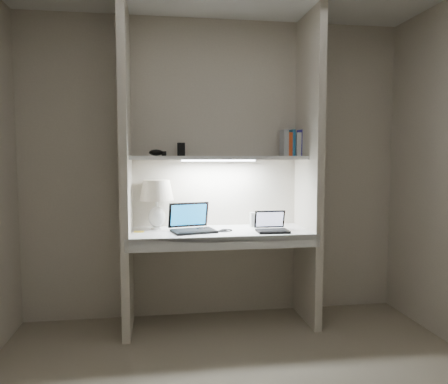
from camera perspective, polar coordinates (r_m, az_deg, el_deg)
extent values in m
cube|color=beige|center=(3.72, -1.10, 2.97)|extent=(3.20, 0.01, 2.50)
cube|color=beige|center=(3.42, -12.71, 2.70)|extent=(0.06, 0.55, 2.50)
cube|color=beige|center=(3.62, 11.02, 2.84)|extent=(0.06, 0.55, 2.50)
cube|color=white|center=(3.50, -0.50, -5.37)|extent=(1.40, 0.55, 0.04)
cube|color=silver|center=(3.25, 0.15, -6.69)|extent=(1.46, 0.03, 0.10)
cube|color=silver|center=(3.54, -0.72, 4.50)|extent=(1.40, 0.36, 0.03)
cube|color=white|center=(3.54, -0.72, 4.14)|extent=(0.60, 0.04, 0.02)
cylinder|color=white|center=(3.60, -8.74, -4.66)|extent=(0.10, 0.10, 0.02)
ellipsoid|color=white|center=(3.59, -8.76, -3.23)|extent=(0.14, 0.14, 0.17)
cylinder|color=white|center=(3.58, -8.78, -1.64)|extent=(0.02, 0.02, 0.07)
sphere|color=#FFD899|center=(3.57, -8.79, -0.47)|extent=(0.04, 0.04, 0.04)
cube|color=black|center=(3.43, -3.98, -5.10)|extent=(0.37, 0.30, 0.02)
cube|color=black|center=(3.43, -3.98, -4.95)|extent=(0.31, 0.22, 0.00)
cube|color=black|center=(3.54, -4.67, -2.98)|extent=(0.33, 0.13, 0.21)
cube|color=#167AC3|center=(3.54, -4.63, -2.99)|extent=(0.29, 0.11, 0.17)
cube|color=black|center=(3.44, 6.37, -5.09)|extent=(0.25, 0.17, 0.02)
cube|color=black|center=(3.44, 6.38, -4.93)|extent=(0.21, 0.12, 0.00)
cube|color=black|center=(3.53, 5.97, -3.54)|extent=(0.25, 0.05, 0.14)
cube|color=#B3B6DB|center=(3.52, 6.00, -3.55)|extent=(0.22, 0.04, 0.12)
cube|color=silver|center=(3.68, 4.13, -3.60)|extent=(0.09, 0.06, 0.12)
ellipsoid|color=black|center=(3.49, -2.99, -4.83)|extent=(0.10, 0.08, 0.03)
torus|color=black|center=(3.47, 0.29, -5.02)|extent=(0.12, 0.12, 0.01)
cube|color=yellow|center=(3.50, -11.05, -5.12)|extent=(0.08, 0.08, 0.00)
cube|color=white|center=(3.77, 10.37, 6.14)|extent=(0.03, 0.15, 0.19)
cube|color=#2E29A4|center=(3.76, 9.97, 6.33)|extent=(0.04, 0.15, 0.22)
cube|color=silver|center=(3.75, 9.44, 6.16)|extent=(0.04, 0.15, 0.19)
cube|color=#226597|center=(3.74, 8.81, 6.36)|extent=(0.02, 0.15, 0.22)
cube|color=#D94C1E|center=(3.73, 8.39, 6.18)|extent=(0.03, 0.15, 0.19)
cube|color=#A4A5A9|center=(3.72, 7.86, 6.38)|extent=(0.04, 0.15, 0.22)
cube|color=black|center=(3.61, -5.61, 5.57)|extent=(0.07, 0.05, 0.11)
ellipsoid|color=black|center=(3.55, -8.86, 5.11)|extent=(0.13, 0.11, 0.05)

